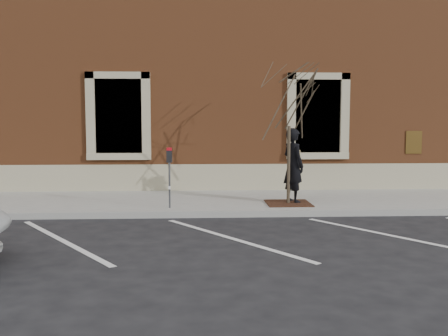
{
  "coord_description": "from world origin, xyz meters",
  "views": [
    {
      "loc": [
        -0.61,
        -11.56,
        2.22
      ],
      "look_at": [
        0.0,
        0.6,
        1.1
      ],
      "focal_mm": 40.0,
      "sensor_mm": 36.0,
      "label": 1
    }
  ],
  "objects": [
    {
      "name": "man",
      "position": [
        1.81,
        1.09,
        1.11
      ],
      "size": [
        0.72,
        0.83,
        1.92
      ],
      "primitive_type": "imported",
      "rotation": [
        0.0,
        0.0,
        2.02
      ],
      "color": "black",
      "rests_on": "sidewalk_near"
    },
    {
      "name": "building_civic",
      "position": [
        0.0,
        7.74,
        4.0
      ],
      "size": [
        40.0,
        8.62,
        8.0
      ],
      "color": "brown",
      "rests_on": "ground"
    },
    {
      "name": "curb_near",
      "position": [
        0.0,
        -0.05,
        0.07
      ],
      "size": [
        40.0,
        0.12,
        0.15
      ],
      "primitive_type": "cube",
      "color": "#9E9E99",
      "rests_on": "ground"
    },
    {
      "name": "parking_meter",
      "position": [
        -1.33,
        0.43,
        1.17
      ],
      "size": [
        0.13,
        0.1,
        1.46
      ],
      "rotation": [
        0.0,
        0.0,
        0.01
      ],
      "color": "#595B60",
      "rests_on": "sidewalk_near"
    },
    {
      "name": "tree_grate",
      "position": [
        1.65,
        0.91,
        0.16
      ],
      "size": [
        1.11,
        1.11,
        0.03
      ],
      "primitive_type": "cube",
      "color": "#3C1F13",
      "rests_on": "sidewalk_near"
    },
    {
      "name": "ground",
      "position": [
        0.0,
        0.0,
        0.0
      ],
      "size": [
        120.0,
        120.0,
        0.0
      ],
      "primitive_type": "plane",
      "color": "#28282B",
      "rests_on": "ground"
    },
    {
      "name": "sapling",
      "position": [
        1.65,
        0.91,
        2.67
      ],
      "size": [
        2.16,
        2.16,
        3.6
      ],
      "color": "#45392A",
      "rests_on": "sidewalk_near"
    },
    {
      "name": "sidewalk_near",
      "position": [
        0.0,
        1.75,
        0.07
      ],
      "size": [
        40.0,
        3.5,
        0.15
      ],
      "primitive_type": "cube",
      "color": "#B4B3A9",
      "rests_on": "ground"
    },
    {
      "name": "parking_stripes",
      "position": [
        0.0,
        -2.2,
        0.0
      ],
      "size": [
        28.0,
        4.4,
        0.01
      ],
      "primitive_type": null,
      "color": "silver",
      "rests_on": "ground"
    }
  ]
}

